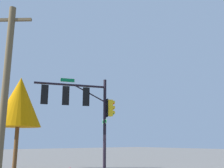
# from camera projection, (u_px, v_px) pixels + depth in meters

# --- Properties ---
(signal_pole_assembly) EXTENTS (5.05, 2.12, 6.19)m
(signal_pole_assembly) POSITION_uv_depth(u_px,v_px,m) (83.00, 105.00, 16.64)
(signal_pole_assembly) COLOR black
(signal_pole_assembly) RESTS_ON ground_plane
(utility_pole) EXTENTS (1.46, 1.24, 8.04)m
(utility_pole) POSITION_uv_depth(u_px,v_px,m) (5.00, 92.00, 10.82)
(utility_pole) COLOR brown
(utility_pole) RESTS_ON ground_plane
(tree_near) EXTENTS (3.33, 3.33, 6.82)m
(tree_near) POSITION_uv_depth(u_px,v_px,m) (19.00, 102.00, 19.00)
(tree_near) COLOR #57371B
(tree_near) RESTS_ON ground_plane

